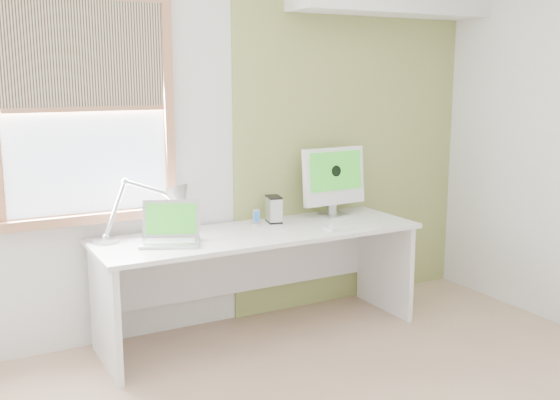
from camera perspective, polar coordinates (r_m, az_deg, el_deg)
room at (r=3.07m, az=9.36°, el=2.24°), size 4.04×3.54×2.64m
accent_wall at (r=5.05m, az=6.31°, el=5.67°), size 2.00×0.02×2.60m
window at (r=4.20m, az=-16.67°, el=7.59°), size 1.20×0.14×1.42m
desk at (r=4.45m, az=-2.14°, el=-5.02°), size 2.20×0.70×0.73m
desk_lamp at (r=4.24m, az=-9.99°, el=-0.39°), size 0.69×0.28×0.39m
laptop at (r=4.10m, az=-9.59°, el=-2.82°), size 0.44×0.41×0.25m
phone_dock at (r=4.49m, az=-2.09°, el=-1.87°), size 0.07×0.07×0.12m
external_drive at (r=4.58m, az=-0.55°, el=-0.82°), size 0.12×0.16×0.19m
imac at (r=4.80m, az=4.74°, el=1.97°), size 0.52×0.18×0.51m
keyboard at (r=4.46m, az=6.36°, el=-2.33°), size 0.41×0.12×0.02m
mouse at (r=4.41m, az=4.66°, el=-2.39°), size 0.07×0.10×0.03m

